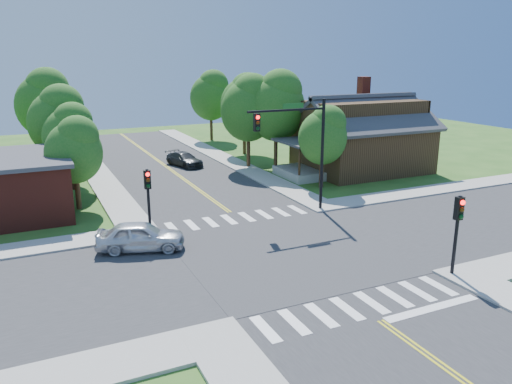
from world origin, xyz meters
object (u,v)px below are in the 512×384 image
signal_pole_nw (148,189)px  car_silver (141,237)px  house_ne (361,133)px  signal_mast_ne (300,138)px  car_dgrey (184,160)px  signal_pole_se (458,221)px

signal_pole_nw → car_silver: signal_pole_nw is taller
signal_pole_nw → house_ne: (20.71, 8.66, 0.67)m
signal_mast_ne → car_dgrey: (-2.33, 16.72, -4.23)m
signal_mast_ne → car_silver: 11.46m
car_silver → car_dgrey: bearing=-4.7°
house_ne → signal_pole_nw: bearing=-157.3°
car_dgrey → car_silver: bearing=-130.7°
signal_pole_se → car_silver: 15.34m
house_ne → car_dgrey: bearing=149.1°
house_ne → car_silver: size_ratio=2.72×
signal_mast_ne → signal_pole_nw: 9.76m
signal_mast_ne → car_silver: (-10.50, -2.09, -4.09)m
signal_pole_se → signal_pole_nw: same height
signal_pole_se → car_dgrey: (-4.01, 27.94, -2.04)m
house_ne → signal_mast_ne: bearing=-142.3°
signal_pole_nw → car_silver: size_ratio=0.79×
car_silver → house_ne: bearing=-44.9°
signal_pole_se → car_silver: signal_pole_se is taller
signal_mast_ne → house_ne: (11.19, 8.65, -1.52)m
car_dgrey → signal_mast_ne: bearing=-99.3°
signal_mast_ne → car_dgrey: bearing=97.9°
signal_pole_nw → car_dgrey: (7.19, 16.74, -2.04)m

